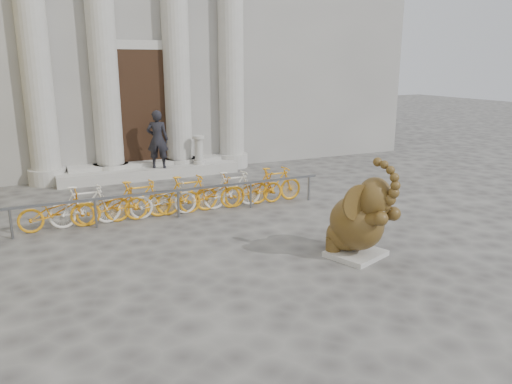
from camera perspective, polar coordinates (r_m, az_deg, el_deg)
name	(u,v)px	position (r m, az deg, el deg)	size (l,w,h in m)	color
ground	(275,285)	(8.92, 2.18, -10.61)	(80.00, 80.00, 0.00)	#474442
classical_building	(110,7)	(22.52, -16.31, 19.66)	(22.00, 10.70, 12.00)	gray
entrance_steps	(150,172)	(17.36, -12.06, 2.28)	(6.00, 1.20, 0.36)	#A8A59E
elephant_statue	(359,221)	(10.10, 11.68, -3.27)	(1.38, 1.64, 2.06)	#A8A59E
bike_rack	(175,196)	(12.87, -9.27, -0.42)	(8.00, 0.53, 1.00)	slate
pedestrian	(158,139)	(16.88, -11.18, 5.92)	(0.70, 0.46, 1.93)	black
balustrade_post	(199,151)	(17.39, -6.55, 4.67)	(0.40, 0.40, 0.99)	#A8A59E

